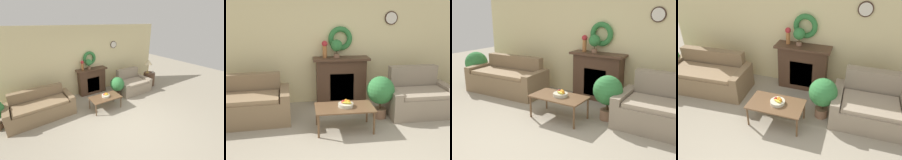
% 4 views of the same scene
% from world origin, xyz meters
% --- Properties ---
extents(ground_plane, '(16.00, 16.00, 0.00)m').
position_xyz_m(ground_plane, '(0.00, 0.00, 0.00)').
color(ground_plane, '#9E937F').
extents(wall_back, '(6.80, 0.18, 2.70)m').
position_xyz_m(wall_back, '(0.00, 2.82, 1.35)').
color(wall_back, beige).
rests_on(wall_back, ground_plane).
extents(fireplace, '(1.24, 0.41, 1.06)m').
position_xyz_m(fireplace, '(0.07, 2.62, 0.54)').
color(fireplace, '#4C3323').
rests_on(fireplace, ground_plane).
extents(couch_left, '(1.97, 0.99, 0.86)m').
position_xyz_m(couch_left, '(-2.02, 1.89, 0.32)').
color(couch_left, '#846B4C').
rests_on(couch_left, ground_plane).
extents(loveseat_right, '(1.39, 0.97, 0.92)m').
position_xyz_m(loveseat_right, '(1.58, 1.89, 0.31)').
color(loveseat_right, gray).
rests_on(loveseat_right, ground_plane).
extents(coffee_table, '(1.04, 0.58, 0.44)m').
position_xyz_m(coffee_table, '(-0.08, 1.27, 0.40)').
color(coffee_table, brown).
rests_on(coffee_table, ground_plane).
extents(fruit_bowl, '(0.27, 0.27, 0.12)m').
position_xyz_m(fruit_bowl, '(-0.05, 1.29, 0.48)').
color(fruit_bowl, beige).
rests_on(fruit_bowl, coffee_table).
extents(vase_on_mantel_left, '(0.13, 0.13, 0.37)m').
position_xyz_m(vase_on_mantel_left, '(-0.29, 2.63, 1.28)').
color(vase_on_mantel_left, '#AD6B38').
rests_on(vase_on_mantel_left, fireplace).
extents(potted_plant_on_mantel, '(0.26, 0.26, 0.39)m').
position_xyz_m(potted_plant_on_mantel, '(-0.03, 2.61, 1.31)').
color(potted_plant_on_mantel, '#8E664C').
rests_on(potted_plant_on_mantel, fireplace).
extents(potted_plant_floor_by_couch, '(0.59, 0.59, 0.88)m').
position_xyz_m(potted_plant_floor_by_couch, '(-3.19, 1.95, 0.55)').
color(potted_plant_floor_by_couch, '#8E664C').
rests_on(potted_plant_floor_by_couch, ground_plane).
extents(potted_plant_floor_by_loveseat, '(0.54, 0.54, 0.84)m').
position_xyz_m(potted_plant_floor_by_loveseat, '(0.71, 1.70, 0.54)').
color(potted_plant_floor_by_loveseat, '#8E664C').
rests_on(potted_plant_floor_by_loveseat, ground_plane).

